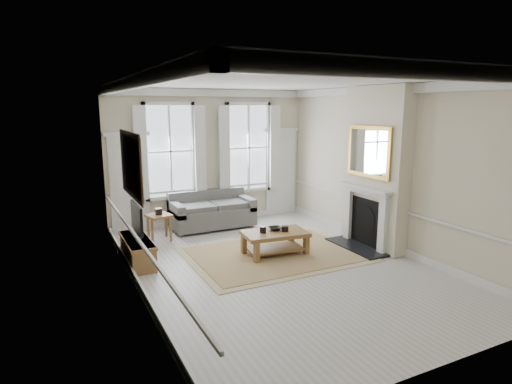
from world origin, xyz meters
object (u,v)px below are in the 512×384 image
sofa (211,213)px  coffee_table (275,236)px  side_table (159,219)px  tv_stand (138,251)px

sofa → coffee_table: 2.53m
side_table → tv_stand: side_table is taller
side_table → coffee_table: 2.74m
sofa → tv_stand: 2.78m
side_table → coffee_table: (1.87, -2.00, -0.09)m
sofa → coffee_table: sofa is taller
sofa → side_table: size_ratio=3.37×
sofa → side_table: sofa is taller
tv_stand → side_table: bearing=59.8°
coffee_table → tv_stand: (-2.60, 0.75, -0.16)m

